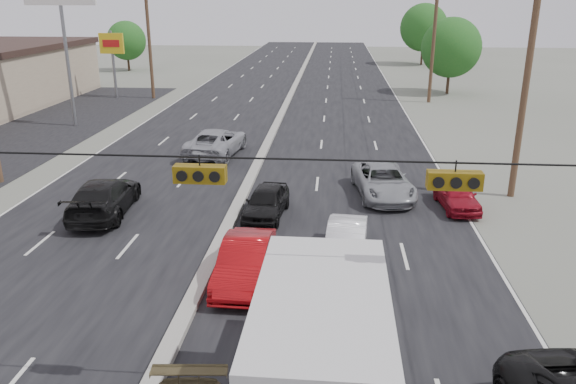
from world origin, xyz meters
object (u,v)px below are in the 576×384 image
at_px(queue_car_a, 266,202).
at_px(utility_pole_left_c, 149,41).
at_px(tree_right_mid, 451,48).
at_px(oncoming_near, 104,197).
at_px(red_sedan, 245,262).
at_px(queue_car_c, 383,182).
at_px(oncoming_far, 216,142).
at_px(queue_car_b, 346,242).
at_px(tree_right_far, 424,27).
at_px(queue_car_e, 457,195).
at_px(utility_pole_right_b, 526,86).
at_px(utility_pole_right_c, 433,43).
at_px(pole_sign_far, 112,49).
at_px(box_truck, 322,352).
at_px(tree_left_far, 126,41).

bearing_deg(queue_car_a, utility_pole_left_c, 121.32).
distance_m(tree_right_mid, oncoming_near, 39.71).
distance_m(red_sedan, queue_car_c, 10.19).
bearing_deg(oncoming_far, red_sedan, 111.50).
bearing_deg(queue_car_b, tree_right_far, 84.61).
bearing_deg(queue_car_b, queue_car_e, 52.87).
bearing_deg(tree_right_far, tree_right_mid, -92.29).
relative_size(utility_pole_right_b, red_sedan, 2.33).
relative_size(red_sedan, oncoming_far, 0.76).
height_order(utility_pole_right_c, tree_right_mid, utility_pole_right_c).
bearing_deg(utility_pole_right_b, oncoming_far, 158.41).
relative_size(pole_sign_far, box_truck, 0.84).
distance_m(tree_right_far, queue_car_c, 56.48).
distance_m(pole_sign_far, queue_car_c, 34.21).
xyz_separation_m(queue_car_b, oncoming_near, (-10.20, 3.49, 0.13)).
distance_m(utility_pole_left_c, oncoming_near, 29.97).
xyz_separation_m(tree_left_far, tree_right_far, (38.00, 10.00, 1.24)).
bearing_deg(queue_car_a, utility_pole_right_c, 74.11).
bearing_deg(queue_car_a, oncoming_near, -172.42).
distance_m(utility_pole_right_c, tree_right_mid, 5.64).
relative_size(utility_pole_left_c, oncoming_far, 1.78).
bearing_deg(utility_pole_right_b, utility_pole_left_c, 135.00).
height_order(red_sedan, queue_car_b, red_sedan).
distance_m(utility_pole_left_c, utility_pole_right_c, 25.00).
relative_size(utility_pole_left_c, oncoming_near, 1.89).
xyz_separation_m(tree_right_far, box_truck, (-11.98, -70.64, -3.11)).
relative_size(tree_right_far, oncoming_near, 1.54).
bearing_deg(oncoming_far, queue_car_a, 119.75).
bearing_deg(tree_right_far, utility_pole_left_c, -133.53).
bearing_deg(utility_pole_right_b, tree_right_far, 86.36).
xyz_separation_m(utility_pole_left_c, queue_car_e, (22.10, -26.86, -4.50)).
distance_m(utility_pole_right_c, queue_car_b, 33.54).
height_order(tree_right_mid, queue_car_c, tree_right_mid).
xyz_separation_m(box_truck, queue_car_a, (-2.62, 12.09, -1.19)).
relative_size(pole_sign_far, oncoming_far, 1.07).
xyz_separation_m(tree_left_far, queue_car_b, (26.69, -52.31, -3.08)).
xyz_separation_m(utility_pole_right_c, tree_left_far, (-34.50, 20.00, -1.39)).
distance_m(pole_sign_far, tree_right_far, 43.87).
height_order(tree_left_far, queue_car_c, tree_left_far).
xyz_separation_m(pole_sign_far, box_truck, (20.02, -40.64, -2.56)).
xyz_separation_m(red_sedan, queue_car_e, (8.20, 7.48, -0.10)).
distance_m(tree_right_mid, queue_car_b, 38.88).
bearing_deg(tree_right_far, queue_car_a, -104.00).
bearing_deg(queue_car_e, oncoming_far, 142.30).
bearing_deg(tree_right_far, oncoming_near, -110.09).
bearing_deg(tree_left_far, tree_right_far, 14.74).
relative_size(tree_left_far, queue_car_b, 1.58).
bearing_deg(queue_car_b, tree_left_far, 121.94).
height_order(pole_sign_far, oncoming_far, pole_sign_far).
relative_size(utility_pole_right_c, box_truck, 1.41).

